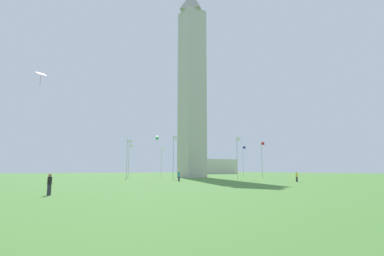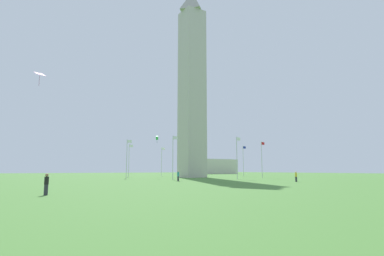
% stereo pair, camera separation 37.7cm
% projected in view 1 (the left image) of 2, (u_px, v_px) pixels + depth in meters
% --- Properties ---
extents(ground_plane, '(260.00, 260.00, 0.00)m').
position_uv_depth(ground_plane, '(192.00, 177.00, 74.07)').
color(ground_plane, '#477A33').
extents(obelisk_monument, '(5.47, 5.47, 49.77)m').
position_uv_depth(obelisk_monument, '(192.00, 81.00, 77.53)').
color(obelisk_monument, '#B7B2A8').
rests_on(obelisk_monument, ground).
extents(flagpole_n, '(1.12, 0.14, 8.63)m').
position_uv_depth(flagpole_n, '(243.00, 160.00, 83.85)').
color(flagpole_n, silver).
rests_on(flagpole_n, ground).
extents(flagpole_ne, '(1.12, 0.14, 8.63)m').
position_uv_depth(flagpole_ne, '(204.00, 161.00, 91.25)').
color(flagpole_ne, silver).
rests_on(flagpole_ne, ground).
extents(flagpole_e, '(1.12, 0.14, 8.63)m').
position_uv_depth(flagpole_e, '(161.00, 160.00, 88.99)').
color(flagpole_e, silver).
rests_on(flagpole_e, ground).
extents(flagpole_se, '(1.12, 0.14, 8.63)m').
position_uv_depth(flagpole_se, '(129.00, 159.00, 78.39)').
color(flagpole_se, silver).
rests_on(flagpole_se, ground).
extents(flagpole_s, '(1.12, 0.14, 8.63)m').
position_uv_depth(flagpole_s, '(127.00, 157.00, 65.65)').
color(flagpole_s, silver).
rests_on(flagpole_s, ground).
extents(flagpole_sw, '(1.12, 0.14, 8.63)m').
position_uv_depth(flagpole_sw, '(174.00, 155.00, 58.25)').
color(flagpole_sw, silver).
rests_on(flagpole_sw, ground).
extents(flagpole_w, '(1.12, 0.14, 8.63)m').
position_uv_depth(flagpole_w, '(237.00, 156.00, 60.52)').
color(flagpole_w, silver).
rests_on(flagpole_w, ground).
extents(flagpole_nw, '(1.12, 0.14, 8.63)m').
position_uv_depth(flagpole_nw, '(262.00, 158.00, 71.12)').
color(flagpole_nw, silver).
rests_on(flagpole_nw, ground).
extents(person_yellow_shirt, '(0.32, 0.32, 1.65)m').
position_uv_depth(person_yellow_shirt, '(297.00, 177.00, 47.56)').
color(person_yellow_shirt, '#2D2D38').
rests_on(person_yellow_shirt, ground).
extents(person_teal_shirt, '(0.32, 0.32, 1.77)m').
position_uv_depth(person_teal_shirt, '(179.00, 176.00, 49.89)').
color(person_teal_shirt, '#2D2D38').
rests_on(person_teal_shirt, ground).
extents(person_black_shirt, '(0.32, 0.32, 1.62)m').
position_uv_depth(person_black_shirt, '(49.00, 184.00, 22.43)').
color(person_black_shirt, '#2D2D38').
rests_on(person_black_shirt, ground).
extents(kite_green_box, '(0.85, 0.93, 1.72)m').
position_uv_depth(kite_green_box, '(157.00, 138.00, 67.54)').
color(kite_green_box, green).
extents(kite_pink_diamond, '(1.44, 1.37, 1.91)m').
position_uv_depth(kite_pink_diamond, '(41.00, 74.00, 38.72)').
color(kite_pink_diamond, pink).
extents(distant_building, '(22.02, 11.23, 6.78)m').
position_uv_depth(distant_building, '(211.00, 167.00, 140.21)').
color(distant_building, beige).
rests_on(distant_building, ground).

